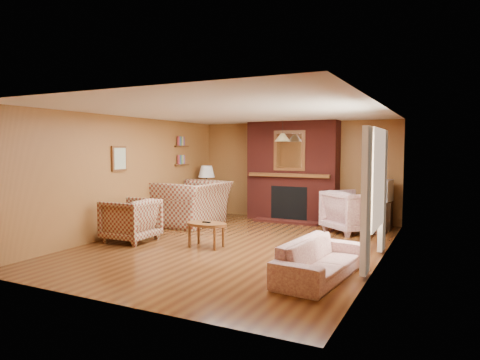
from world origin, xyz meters
The scene contains 20 objects.
floor centered at (0.00, 0.00, 0.00)m, with size 6.50×6.50×0.00m, color #46220F.
ceiling centered at (0.00, 0.00, 2.40)m, with size 6.50×6.50×0.00m, color silver.
wall_back centered at (0.00, 3.25, 1.20)m, with size 6.50×6.50×0.00m, color #9D6330.
wall_front centered at (0.00, -3.25, 1.20)m, with size 6.50×6.50×0.00m, color #9D6330.
wall_left centered at (-2.50, 0.00, 1.20)m, with size 6.50×6.50×0.00m, color #9D6330.
wall_right centered at (2.50, 0.00, 1.20)m, with size 6.50×6.50×0.00m, color #9D6330.
fireplace centered at (0.00, 2.98, 1.18)m, with size 2.20×0.82×2.40m.
window_right centered at (2.45, -0.20, 1.13)m, with size 0.10×1.85×2.00m.
bookshelf centered at (-2.44, 1.90, 1.67)m, with size 0.09×0.55×0.71m.
botanical_print centered at (-2.47, -0.30, 1.55)m, with size 0.05×0.40×0.50m.
pendant_light centered at (0.00, 2.30, 2.00)m, with size 0.36×0.36×0.48m.
plaid_loveseat centered at (-1.85, 1.39, 0.50)m, with size 1.53×1.33×0.99m, color maroon.
plaid_armchair centered at (-1.95, -0.59, 0.40)m, with size 0.86×0.89×0.81m, color maroon.
floral_sofa centered at (1.90, -1.25, 0.26)m, with size 1.76×0.69×0.51m, color beige.
floral_armchair centered at (1.60, 2.12, 0.44)m, with size 0.94×0.96×0.88m, color beige.
coffee_table centered at (-0.41, -0.38, 0.37)m, with size 0.77×0.48×0.46m.
side_table centered at (-2.10, 2.45, 0.31)m, with size 0.47×0.47×0.63m, color brown.
table_lamp centered at (-2.10, 2.45, 1.01)m, with size 0.42×0.42×0.69m.
tv_stand centered at (2.05, 2.80, 0.30)m, with size 0.56×0.51×0.61m, color black.
crt_tv centered at (2.05, 2.79, 0.84)m, with size 0.57×0.57×0.47m.
Camera 1 is at (3.46, -6.83, 1.75)m, focal length 32.00 mm.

